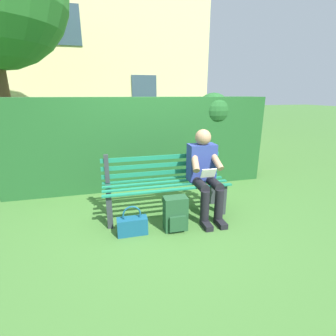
{
  "coord_description": "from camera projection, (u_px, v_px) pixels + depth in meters",
  "views": [
    {
      "loc": [
        0.75,
        3.08,
        1.67
      ],
      "look_at": [
        0.0,
        0.1,
        0.72
      ],
      "focal_mm": 26.1,
      "sensor_mm": 36.0,
      "label": 1
    }
  ],
  "objects": [
    {
      "name": "ground",
      "position": [
        166.0,
        214.0,
        3.52
      ],
      "size": [
        60.0,
        60.0,
        0.0
      ],
      "primitive_type": "plane",
      "color": "#3D6B2D"
    },
    {
      "name": "park_bench",
      "position": [
        165.0,
        182.0,
        3.46
      ],
      "size": [
        1.73,
        0.52,
        0.88
      ],
      "color": "#2D3338",
      "rests_on": "ground"
    },
    {
      "name": "person_seated",
      "position": [
        205.0,
        171.0,
        3.35
      ],
      "size": [
        0.44,
        0.73,
        1.2
      ],
      "color": "navy",
      "rests_on": "ground"
    },
    {
      "name": "hedge_backdrop",
      "position": [
        141.0,
        140.0,
        4.52
      ],
      "size": [
        4.62,
        0.77,
        1.68
      ],
      "color": "#1E5123",
      "rests_on": "ground"
    },
    {
      "name": "building_facade",
      "position": [
        74.0,
        56.0,
        9.35
      ],
      "size": [
        9.81,
        3.07,
        6.06
      ],
      "color": "beige",
      "rests_on": "ground"
    },
    {
      "name": "backpack",
      "position": [
        175.0,
        214.0,
        3.06
      ],
      "size": [
        0.29,
        0.24,
        0.44
      ],
      "color": "#1E4728",
      "rests_on": "ground"
    },
    {
      "name": "handbag",
      "position": [
        132.0,
        225.0,
        2.99
      ],
      "size": [
        0.37,
        0.14,
        0.38
      ],
      "color": "navy",
      "rests_on": "ground"
    }
  ]
}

